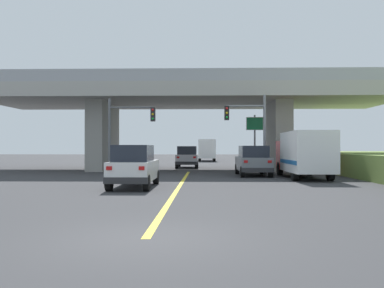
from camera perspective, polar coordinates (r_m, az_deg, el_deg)
name	(u,v)px	position (r m, az deg, el deg)	size (l,w,h in m)	color
ground	(190,170)	(35.75, -0.29, -3.53)	(160.00, 160.00, 0.00)	#353538
overpass_bridge	(190,105)	(35.88, -0.29, 5.32)	(33.47, 10.88, 7.61)	#A8A59E
lane_divider_stripe	(180,186)	(20.99, -1.68, -5.67)	(0.20, 24.22, 0.01)	yellow
suv_lead	(134,166)	(20.33, -7.79, -2.98)	(1.90, 4.77, 2.02)	silver
suv_crossing	(253,161)	(28.83, 8.22, -2.23)	(2.10, 4.86, 2.02)	slate
box_truck	(304,154)	(26.95, 14.87, -1.26)	(2.33, 7.12, 2.85)	red
sedan_oncoming	(187,157)	(39.87, -0.64, -1.75)	(2.03, 4.82, 2.02)	silver
traffic_signal_nearside	(251,125)	(28.91, 7.94, 2.55)	(2.80, 0.36, 5.47)	slate
traffic_signal_farside	(126,126)	(29.36, -8.95, 2.42)	(3.25, 0.36, 5.28)	#56595E
highway_sign	(255,131)	(33.57, 8.46, 1.77)	(1.35, 0.17, 4.46)	slate
semi_truck_distant	(207,150)	(59.31, 2.02, -0.77)	(2.33, 7.31, 3.00)	navy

